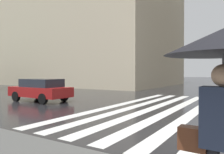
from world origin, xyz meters
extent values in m
plane|color=black|center=(0.00, 0.00, 0.00)|extent=(220.00, 220.00, 0.00)
cube|color=silver|center=(4.00, -0.24, 0.00)|extent=(13.00, 0.50, 0.01)
cube|color=silver|center=(4.00, 0.76, 0.00)|extent=(13.00, 0.50, 0.01)
cube|color=silver|center=(4.00, 1.76, 0.00)|extent=(13.00, 0.50, 0.01)
cube|color=silver|center=(4.00, 2.76, 0.00)|extent=(13.00, 0.50, 0.01)
cube|color=silver|center=(4.00, 3.76, 0.00)|extent=(13.00, 0.50, 0.01)
cube|color=silver|center=(4.00, 4.76, 0.00)|extent=(13.00, 0.50, 0.01)
cube|color=beige|center=(21.93, 19.73, 10.10)|extent=(18.85, 23.38, 20.20)
cube|color=maroon|center=(2.50, 9.78, 0.61)|extent=(1.75, 4.10, 0.60)
cube|color=#232833|center=(2.50, 9.63, 1.16)|extent=(1.54, 2.46, 0.50)
cylinder|color=black|center=(1.68, 11.03, 0.31)|extent=(0.20, 0.62, 0.62)
cylinder|color=black|center=(3.33, 11.03, 0.31)|extent=(0.20, 0.62, 0.62)
cylinder|color=black|center=(1.68, 8.53, 0.31)|extent=(0.20, 0.62, 0.62)
cylinder|color=black|center=(3.33, 8.53, 0.31)|extent=(0.20, 0.62, 0.62)
cube|color=#2D3851|center=(-4.23, -1.09, 1.31)|extent=(0.25, 0.41, 0.60)
sphere|color=tan|center=(-4.23, -1.09, 1.72)|extent=(0.22, 0.22, 0.22)
cube|color=brown|center=(-4.22, -0.81, 1.06)|extent=(0.17, 0.28, 0.24)
cone|color=black|center=(-4.23, -1.09, 2.05)|extent=(1.13, 1.13, 0.26)
cylinder|color=#4C4C51|center=(-4.23, -1.09, 1.52)|extent=(0.02, 0.02, 0.81)
camera|label=1|loc=(-6.57, -1.29, 1.74)|focal=34.72mm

